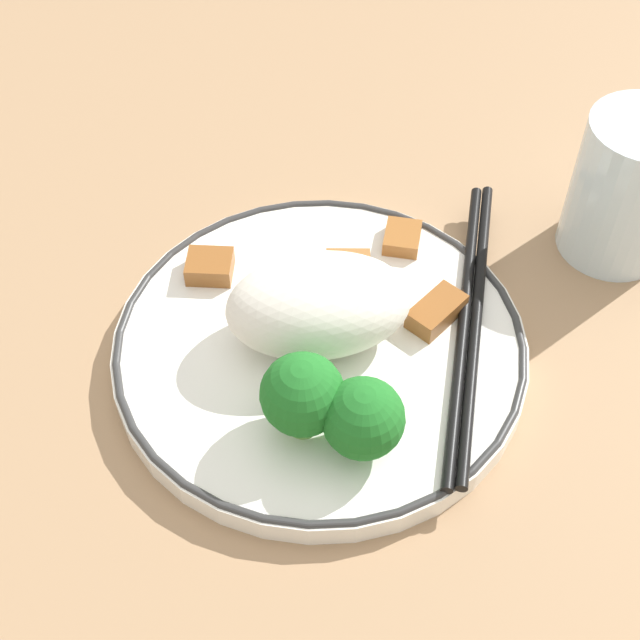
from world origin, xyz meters
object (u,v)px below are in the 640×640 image
object	(u,v)px
broccoli_back_center	(363,419)
chopsticks	(469,316)
plate	(320,347)
drinking_glass	(628,188)
broccoli_back_left	(302,395)

from	to	relation	value
broccoli_back_center	chopsticks	distance (m)	0.12
plate	drinking_glass	xyz separation A→B (m)	(-0.22, -0.07, 0.04)
broccoli_back_left	chopsticks	distance (m)	0.13
broccoli_back_left	chopsticks	world-z (taller)	broccoli_back_left
plate	broccoli_back_center	size ratio (longest dim) A/B	5.04
plate	chopsticks	xyz separation A→B (m)	(-0.10, -0.00, 0.01)
plate	broccoli_back_left	world-z (taller)	broccoli_back_left
plate	chopsticks	size ratio (longest dim) A/B	1.09
broccoli_back_left	broccoli_back_center	distance (m)	0.04
drinking_glass	plate	bearing A→B (deg)	17.83
broccoli_back_center	chopsticks	world-z (taller)	broccoli_back_center
broccoli_back_left	drinking_glass	distance (m)	0.27
broccoli_back_left	broccoli_back_center	size ratio (longest dim) A/B	1.09
broccoli_back_left	drinking_glass	world-z (taller)	drinking_glass
plate	chopsticks	bearing A→B (deg)	-178.12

